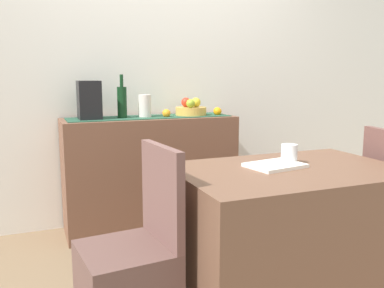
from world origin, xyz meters
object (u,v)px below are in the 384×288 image
object	(u,v)px
ceramic_vase	(145,106)
fruit_bowl	(191,111)
dining_table	(287,237)
sideboard_console	(151,173)
coffee_maker	(89,100)
chair_near_window	(130,285)
open_book	(275,165)
wine_bottle	(122,102)
coffee_cup	(289,154)

from	to	relation	value
ceramic_vase	fruit_bowl	bearing A→B (deg)	0.00
dining_table	fruit_bowl	bearing A→B (deg)	90.24
sideboard_console	fruit_bowl	xyz separation A→B (m)	(0.34, 0.00, 0.48)
coffee_maker	chair_near_window	world-z (taller)	coffee_maker
dining_table	chair_near_window	bearing A→B (deg)	179.89
chair_near_window	open_book	bearing A→B (deg)	3.93
wine_bottle	coffee_cup	world-z (taller)	wine_bottle
ceramic_vase	dining_table	bearing A→B (deg)	-74.10
wine_bottle	fruit_bowl	bearing A→B (deg)	0.00
coffee_maker	dining_table	distance (m)	1.71
coffee_cup	coffee_maker	bearing A→B (deg)	124.13
sideboard_console	coffee_cup	distance (m)	1.38
coffee_cup	ceramic_vase	bearing A→B (deg)	109.21
open_book	chair_near_window	xyz separation A→B (m)	(-0.79, -0.05, -0.48)
ceramic_vase	coffee_maker	bearing A→B (deg)	180.00
wine_bottle	ceramic_vase	world-z (taller)	wine_bottle
ceramic_vase	chair_near_window	bearing A→B (deg)	-108.66
chair_near_window	dining_table	bearing A→B (deg)	-0.11
wine_bottle	chair_near_window	world-z (taller)	wine_bottle
sideboard_console	dining_table	world-z (taller)	sideboard_console
fruit_bowl	wine_bottle	distance (m)	0.57
wine_bottle	coffee_cup	xyz separation A→B (m)	(0.62, -1.27, -0.22)
coffee_cup	chair_near_window	xyz separation A→B (m)	(-0.90, -0.09, -0.53)
ceramic_vase	open_book	size ratio (longest dim) A/B	0.63
fruit_bowl	wine_bottle	size ratio (longest dim) A/B	0.75
coffee_maker	coffee_cup	xyz separation A→B (m)	(0.86, -1.27, -0.24)
wine_bottle	coffee_maker	bearing A→B (deg)	180.00
open_book	chair_near_window	world-z (taller)	chair_near_window
open_book	coffee_cup	bearing A→B (deg)	7.91
fruit_bowl	chair_near_window	world-z (taller)	fruit_bowl
coffee_cup	sideboard_console	bearing A→B (deg)	107.61
chair_near_window	wine_bottle	bearing A→B (deg)	78.24
open_book	chair_near_window	size ratio (longest dim) A/B	0.31
open_book	coffee_cup	world-z (taller)	coffee_cup
sideboard_console	ceramic_vase	distance (m)	0.53
open_book	dining_table	bearing A→B (deg)	-55.51
dining_table	chair_near_window	distance (m)	0.85
coffee_maker	coffee_cup	bearing A→B (deg)	-55.87
wine_bottle	open_book	bearing A→B (deg)	-68.69
coffee_maker	open_book	bearing A→B (deg)	-60.08
ceramic_vase	dining_table	xyz separation A→B (m)	(0.39, -1.36, -0.60)
sideboard_console	fruit_bowl	size ratio (longest dim) A/B	5.40
wine_bottle	open_book	world-z (taller)	wine_bottle
coffee_maker	coffee_cup	size ratio (longest dim) A/B	2.66
coffee_maker	dining_table	xyz separation A→B (m)	(0.81, -1.36, -0.66)
sideboard_console	dining_table	xyz separation A→B (m)	(0.35, -1.36, -0.07)
fruit_bowl	open_book	bearing A→B (deg)	-92.16
sideboard_console	coffee_maker	size ratio (longest dim) A/B	4.70
sideboard_console	open_book	xyz separation A→B (m)	(0.29, -1.31, 0.31)
coffee_maker	chair_near_window	distance (m)	1.56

